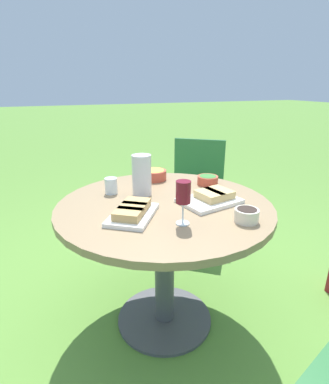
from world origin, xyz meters
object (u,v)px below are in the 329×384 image
at_px(chair_near_right, 196,184).
at_px(water_pitcher, 142,175).
at_px(dining_table, 164,228).
at_px(wine_glass, 183,194).

xyz_separation_m(chair_near_right, water_pitcher, (-0.67, 0.70, 0.34)).
relative_size(dining_table, water_pitcher, 4.94).
bearing_deg(chair_near_right, wine_glass, 149.09).
relative_size(water_pitcher, wine_glass, 1.13).
distance_m(chair_near_right, wine_glass, 1.33).
height_order(chair_near_right, wine_glass, wine_glass).
bearing_deg(chair_near_right, water_pitcher, 133.71).
bearing_deg(wine_glass, water_pitcher, 6.59).
distance_m(dining_table, chair_near_right, 1.06).
bearing_deg(chair_near_right, dining_table, 142.73).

